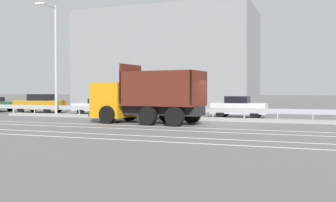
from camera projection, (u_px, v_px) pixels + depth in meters
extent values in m
plane|color=#605E5B|center=(216.00, 124.00, 22.52)|extent=(320.00, 320.00, 0.00)
cube|color=silver|center=(135.00, 126.00, 21.37)|extent=(61.10, 0.16, 0.01)
cube|color=silver|center=(121.00, 128.00, 19.85)|extent=(61.10, 0.16, 0.01)
cube|color=silver|center=(95.00, 134.00, 17.46)|extent=(61.10, 0.16, 0.01)
cube|color=silver|center=(75.00, 137.00, 16.03)|extent=(61.10, 0.16, 0.01)
cube|color=gray|center=(225.00, 120.00, 24.88)|extent=(33.60, 1.10, 0.18)
cube|color=#9EA0A5|center=(228.00, 110.00, 25.82)|extent=(61.10, 0.04, 0.32)
cylinder|color=#ADADB2|center=(14.00, 110.00, 32.06)|extent=(0.09, 0.09, 0.62)
cylinder|color=#ADADB2|center=(34.00, 111.00, 31.33)|extent=(0.09, 0.09, 0.62)
cylinder|color=#ADADB2|center=(56.00, 111.00, 30.60)|extent=(0.09, 0.09, 0.62)
cylinder|color=#ADADB2|center=(79.00, 112.00, 29.86)|extent=(0.09, 0.09, 0.62)
cylinder|color=#ADADB2|center=(103.00, 112.00, 29.13)|extent=(0.09, 0.09, 0.62)
cylinder|color=#ADADB2|center=(129.00, 113.00, 28.40)|extent=(0.09, 0.09, 0.62)
cylinder|color=#ADADB2|center=(155.00, 114.00, 27.66)|extent=(0.09, 0.09, 0.62)
cylinder|color=#ADADB2|center=(183.00, 114.00, 26.93)|extent=(0.09, 0.09, 0.62)
cylinder|color=#ADADB2|center=(213.00, 115.00, 26.20)|extent=(0.09, 0.09, 0.62)
cylinder|color=#ADADB2|center=(244.00, 115.00, 25.46)|extent=(0.09, 0.09, 0.62)
cylinder|color=#ADADB2|center=(277.00, 116.00, 24.73)|extent=(0.09, 0.09, 0.62)
cylinder|color=#ADADB2|center=(313.00, 117.00, 24.00)|extent=(0.09, 0.09, 0.62)
cube|color=orange|center=(115.00, 100.00, 24.04)|extent=(2.22, 2.63, 2.08)
cube|color=black|center=(101.00, 94.00, 24.48)|extent=(0.23, 2.10, 0.79)
cube|color=black|center=(101.00, 114.00, 24.53)|extent=(0.33, 2.40, 0.24)
cube|color=black|center=(163.00, 110.00, 22.59)|extent=(4.77, 1.79, 0.53)
cube|color=#511E14|center=(163.00, 105.00, 22.58)|extent=(4.68, 2.78, 0.12)
cube|color=#511E14|center=(154.00, 87.00, 21.55)|extent=(4.46, 0.53, 1.85)
cube|color=#511E14|center=(172.00, 88.00, 23.57)|extent=(4.46, 0.53, 1.85)
cube|color=#511E14|center=(131.00, 84.00, 23.51)|extent=(0.33, 2.35, 2.31)
cube|color=#511E14|center=(199.00, 87.00, 21.59)|extent=(0.33, 2.35, 1.85)
cylinder|color=black|center=(108.00, 115.00, 22.85)|extent=(1.07, 0.42, 1.04)
cylinder|color=black|center=(129.00, 113.00, 25.01)|extent=(1.07, 0.42, 1.04)
cylinder|color=black|center=(148.00, 116.00, 21.67)|extent=(1.07, 0.42, 1.04)
cylinder|color=black|center=(167.00, 114.00, 23.83)|extent=(1.07, 0.42, 1.04)
cylinder|color=black|center=(175.00, 117.00, 20.95)|extent=(1.07, 0.42, 1.04)
cylinder|color=black|center=(192.00, 114.00, 23.11)|extent=(1.07, 0.42, 1.04)
cylinder|color=white|center=(123.00, 116.00, 27.42)|extent=(0.16, 0.16, 0.28)
cylinder|color=black|center=(123.00, 112.00, 27.42)|extent=(0.16, 0.16, 0.28)
cylinder|color=white|center=(123.00, 108.00, 27.41)|extent=(0.16, 0.16, 0.28)
cylinder|color=black|center=(123.00, 104.00, 27.40)|extent=(0.16, 0.16, 0.28)
cylinder|color=white|center=(123.00, 100.00, 27.39)|extent=(0.16, 0.16, 0.28)
cylinder|color=#1E4CB2|center=(123.00, 92.00, 27.38)|extent=(0.77, 0.03, 0.77)
cylinder|color=white|center=(123.00, 92.00, 27.38)|extent=(0.83, 0.02, 0.83)
cylinder|color=#ADADB2|center=(56.00, 61.00, 29.41)|extent=(0.18, 0.18, 8.28)
cylinder|color=#ADADB2|center=(48.00, 5.00, 28.41)|extent=(0.20, 1.88, 0.10)
cube|color=silver|center=(40.00, 3.00, 27.52)|extent=(0.71, 0.24, 0.12)
cylinder|color=black|center=(10.00, 108.00, 36.62)|extent=(0.61, 0.24, 0.60)
cube|color=#B27A14|center=(40.00, 105.00, 34.17)|extent=(4.31, 2.24, 0.77)
cube|color=black|center=(41.00, 97.00, 34.12)|extent=(1.89, 1.81, 0.55)
cylinder|color=black|center=(21.00, 110.00, 33.66)|extent=(0.61, 0.25, 0.60)
cylinder|color=black|center=(33.00, 109.00, 35.39)|extent=(0.61, 0.25, 0.60)
cylinder|color=black|center=(47.00, 110.00, 32.96)|extent=(0.61, 0.25, 0.60)
cylinder|color=black|center=(59.00, 109.00, 34.69)|extent=(0.61, 0.25, 0.60)
cube|color=silver|center=(102.00, 107.00, 32.19)|extent=(4.74, 2.06, 0.58)
cube|color=black|center=(103.00, 101.00, 32.13)|extent=(2.01, 1.75, 0.40)
cylinder|color=black|center=(81.00, 111.00, 31.80)|extent=(0.61, 0.22, 0.60)
cylinder|color=black|center=(92.00, 110.00, 33.53)|extent=(0.61, 0.22, 0.60)
cylinder|color=black|center=(113.00, 111.00, 30.86)|extent=(0.61, 0.22, 0.60)
cylinder|color=black|center=(123.00, 110.00, 32.59)|extent=(0.61, 0.22, 0.60)
cube|color=#B27A14|center=(166.00, 108.00, 29.89)|extent=(4.76, 1.98, 0.64)
cube|color=black|center=(164.00, 101.00, 29.94)|extent=(2.04, 1.62, 0.45)
cylinder|color=black|center=(188.00, 112.00, 30.07)|extent=(0.61, 0.23, 0.60)
cylinder|color=black|center=(180.00, 113.00, 28.57)|extent=(0.61, 0.23, 0.60)
cylinder|color=black|center=(154.00, 111.00, 31.24)|extent=(0.61, 0.23, 0.60)
cylinder|color=black|center=(144.00, 112.00, 29.74)|extent=(0.61, 0.23, 0.60)
cube|color=silver|center=(239.00, 108.00, 27.83)|extent=(3.84, 1.68, 0.75)
cube|color=black|center=(238.00, 100.00, 27.85)|extent=(1.62, 1.46, 0.48)
cylinder|color=black|center=(258.00, 113.00, 28.14)|extent=(0.60, 0.20, 0.60)
cylinder|color=black|center=(254.00, 114.00, 26.68)|extent=(0.60, 0.20, 0.60)
cylinder|color=black|center=(225.00, 113.00, 28.99)|extent=(0.60, 0.20, 0.60)
cylinder|color=black|center=(220.00, 114.00, 27.53)|extent=(0.60, 0.20, 0.60)
cube|color=gray|center=(167.00, 60.00, 46.70)|extent=(20.42, 10.10, 11.24)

